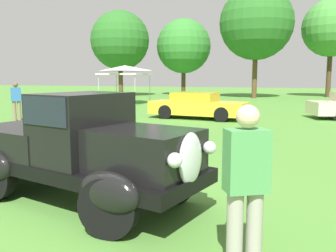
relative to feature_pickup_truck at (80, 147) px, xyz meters
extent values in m
plane|color=#4C8433|center=(0.03, 0.10, -0.86)|extent=(120.00, 120.00, 0.00)
cube|color=black|center=(-0.04, 0.01, -0.30)|extent=(4.33, 2.44, 0.20)
cube|color=black|center=(1.15, -0.30, 0.08)|extent=(1.74, 1.44, 0.60)
ellipsoid|color=silver|center=(1.90, -0.50, 0.06)|extent=(0.29, 0.54, 0.68)
cube|color=black|center=(0.07, -0.02, 0.32)|extent=(1.30, 1.58, 1.04)
cube|color=black|center=(0.07, -0.02, 0.62)|extent=(1.22, 1.59, 0.40)
cube|color=black|center=(-1.16, 0.30, 0.00)|extent=(2.08, 1.81, 0.48)
ellipsoid|color=black|center=(1.39, 0.38, -0.30)|extent=(0.98, 0.58, 0.52)
ellipsoid|color=black|center=(1.03, -1.02, -0.30)|extent=(0.98, 0.58, 0.52)
ellipsoid|color=black|center=(-0.97, 1.00, -0.30)|extent=(0.98, 0.58, 0.52)
sphere|color=silver|center=(2.05, -0.08, 0.14)|extent=(0.18, 0.18, 0.18)
sphere|color=silver|center=(1.83, -0.94, 0.14)|extent=(0.18, 0.18, 0.18)
cylinder|color=black|center=(1.39, 0.38, -0.48)|extent=(0.76, 0.24, 0.76)
cylinder|color=black|center=(1.03, -1.02, -0.48)|extent=(0.76, 0.24, 0.76)
cylinder|color=black|center=(-0.97, 1.00, -0.48)|extent=(0.76, 0.24, 0.76)
cube|color=silver|center=(-1.82, 0.41, -0.58)|extent=(0.34, 1.65, 0.12)
cylinder|color=black|center=(-2.56, 1.30, -0.53)|extent=(0.66, 0.20, 0.66)
cube|color=yellow|center=(-0.90, 11.52, -0.36)|extent=(4.63, 2.20, 0.60)
cube|color=gold|center=(-1.07, 11.55, 0.14)|extent=(2.12, 1.67, 0.44)
cylinder|color=black|center=(0.34, 10.60, -0.54)|extent=(0.64, 0.22, 0.64)
cylinder|color=black|center=(-2.32, 10.92, -0.54)|extent=(0.64, 0.22, 0.64)
cylinder|color=#7F7056|center=(-8.41, 8.15, -0.43)|extent=(0.16, 0.16, 0.86)
cylinder|color=#7F7056|center=(-8.27, 8.29, -0.43)|extent=(0.16, 0.16, 0.86)
cube|color=#336BB2|center=(-8.34, 8.22, 0.30)|extent=(0.45, 0.46, 0.60)
sphere|color=brown|center=(-8.34, 8.22, 0.72)|extent=(0.22, 0.22, 0.22)
cylinder|color=#9E998E|center=(2.59, -1.44, -0.43)|extent=(0.16, 0.16, 0.86)
cylinder|color=#9E998E|center=(2.77, -1.34, -0.43)|extent=(0.16, 0.16, 0.86)
cube|color=#4C9351|center=(2.68, -1.39, 0.30)|extent=(0.47, 0.40, 0.60)
sphere|color=beige|center=(2.68, -1.39, 0.72)|extent=(0.22, 0.22, 0.22)
cylinder|color=#B7B7BC|center=(-6.65, 20.09, 0.16)|extent=(0.05, 0.05, 2.05)
cylinder|color=#B7B7BC|center=(-6.65, 17.38, 0.16)|extent=(0.05, 0.05, 2.05)
cylinder|color=#B7B7BC|center=(-9.36, 20.09, 0.16)|extent=(0.05, 0.05, 2.05)
cylinder|color=#B7B7BC|center=(-9.36, 17.38, 0.16)|extent=(0.05, 0.05, 2.05)
cube|color=silver|center=(-8.00, 18.73, 1.24)|extent=(3.02, 3.02, 0.10)
pyramid|color=silver|center=(-8.00, 18.73, 1.66)|extent=(2.96, 2.96, 0.38)
cylinder|color=brown|center=(-12.74, 27.85, 1.06)|extent=(0.44, 0.44, 3.85)
sphere|color=#286623|center=(-12.74, 27.85, 4.55)|extent=(5.69, 5.69, 5.69)
cylinder|color=#47331E|center=(-7.46, 31.92, 0.89)|extent=(0.44, 0.44, 3.50)
sphere|color=#337A2D|center=(-7.46, 31.92, 4.18)|extent=(5.59, 5.59, 5.59)
cylinder|color=brown|center=(0.08, 28.77, 1.55)|extent=(0.44, 0.44, 4.82)
sphere|color=#286623|center=(0.08, 28.77, 5.74)|extent=(6.46, 6.46, 6.46)
cylinder|color=#47331E|center=(6.55, 32.38, 1.60)|extent=(0.44, 0.44, 4.92)
sphere|color=#428938|center=(6.55, 32.38, 5.52)|extent=(5.31, 5.31, 5.31)
camera|label=1|loc=(3.03, -4.78, 1.09)|focal=38.68mm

